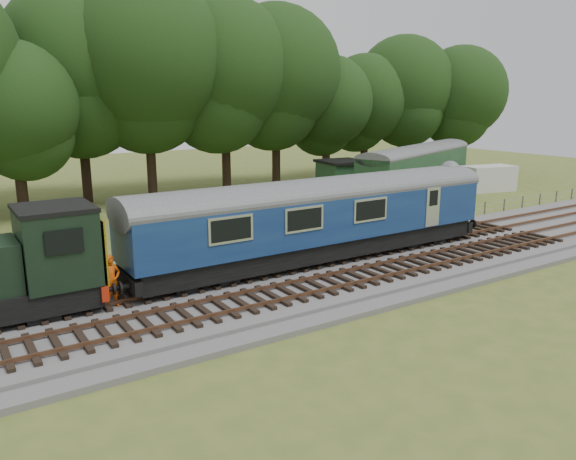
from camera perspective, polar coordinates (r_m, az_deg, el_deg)
ground at (r=22.67m, az=-3.63°, el=-6.45°), size 120.00×120.00×0.00m
ballast at (r=22.61m, az=-3.64°, el=-6.04°), size 70.00×7.00×0.35m
track_north at (r=23.71m, az=-5.32°, el=-4.53°), size 67.20×2.40×0.21m
track_south at (r=21.23m, az=-1.50°, el=-6.64°), size 67.20×2.40×0.21m
fence at (r=26.49m, az=-8.44°, el=-3.62°), size 64.00×0.12×1.00m
tree_line at (r=42.63m, az=-18.38°, el=2.33°), size 70.00×8.00×18.00m
dmu_railcar at (r=25.36m, az=3.21°, el=1.82°), size 18.05×2.86×3.88m
worker at (r=20.95m, az=-17.50°, el=-4.97°), size 0.79×0.61×1.93m
parked_coach at (r=44.96m, az=12.96°, el=6.10°), size 15.47×8.30×3.98m
shed at (r=44.95m, az=5.51°, el=5.33°), size 3.77×3.77×2.80m
caravan at (r=49.80m, az=19.70°, el=4.96°), size 4.63×2.97×2.09m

